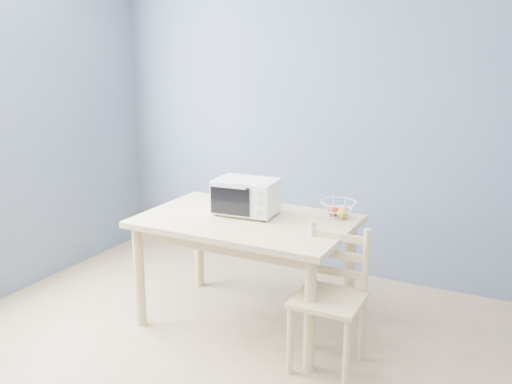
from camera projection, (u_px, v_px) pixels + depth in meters
The scene contains 5 objects.
room at pixel (168, 172), 2.66m from camera, with size 4.01×4.51×2.61m.
dining_table at pixel (246, 233), 3.82m from camera, with size 1.40×0.90×0.75m.
toaster_oven at pixel (244, 196), 3.87m from camera, with size 0.44×0.33×0.24m.
fruit_basket at pixel (339, 209), 3.81m from camera, with size 0.27×0.27×0.11m.
dining_chair at pixel (330, 300), 3.36m from camera, with size 0.40×0.40×0.84m.
Camera 1 is at (1.55, -2.12, 1.88)m, focal length 40.00 mm.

